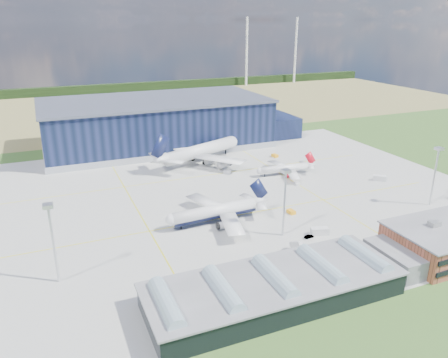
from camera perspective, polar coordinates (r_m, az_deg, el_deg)
ground at (r=167.19m, az=-0.49°, el=-3.60°), size 600.00×600.00×0.00m
apron at (r=175.73m, az=-1.74°, el=-2.38°), size 220.00×160.00×0.08m
farmland at (r=372.36m, az=-13.69°, el=9.14°), size 600.00×220.00×0.01m
treeline at (r=449.87m, az=-15.53°, el=11.31°), size 600.00×8.00×8.00m
hangar at (r=250.39m, az=-8.27°, el=7.07°), size 145.00×62.00×26.10m
glass_concourse at (r=115.63m, az=8.16°, el=-13.44°), size 78.00×23.00×8.60m
light_mast_west at (r=123.02m, az=-21.61°, el=-6.31°), size 2.60×2.60×23.00m
light_mast_center at (r=140.66m, az=7.95°, el=-1.69°), size 2.60×2.60×23.00m
light_mast_east at (r=181.33m, az=25.95°, el=1.43°), size 2.60×2.60×23.00m
airliner_navy at (r=151.94m, az=-1.23°, el=-3.41°), size 42.66×41.83×13.18m
airliner_red at (r=201.04m, az=7.85°, el=1.85°), size 32.78×32.20×9.76m
airliner_widebody at (r=216.72m, az=-3.05°, el=4.58°), size 74.60×73.95×18.64m
gse_tug_a at (r=162.79m, az=8.77°, el=-4.27°), size 2.34×3.48×1.37m
gse_tug_b at (r=162.40m, az=1.29°, el=-4.07°), size 2.36×3.43×1.45m
gse_van_a at (r=148.86m, az=12.36°, el=-6.69°), size 6.28×4.11×2.53m
gse_cart_a at (r=191.04m, az=9.51°, el=-0.59°), size 2.16×3.00×1.22m
gse_van_b at (r=204.94m, az=19.65°, el=0.11°), size 5.73×5.31×2.46m
gse_tug_c at (r=228.34m, az=6.66°, el=3.05°), size 2.63×3.76×1.53m
gse_cart_b at (r=202.41m, az=0.42°, el=0.93°), size 3.97×3.65×1.43m
airstair at (r=136.79m, az=9.49°, el=-8.94°), size 2.52×4.70×2.86m
car_b at (r=146.38m, az=11.04°, el=-7.39°), size 3.48×1.49×1.11m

